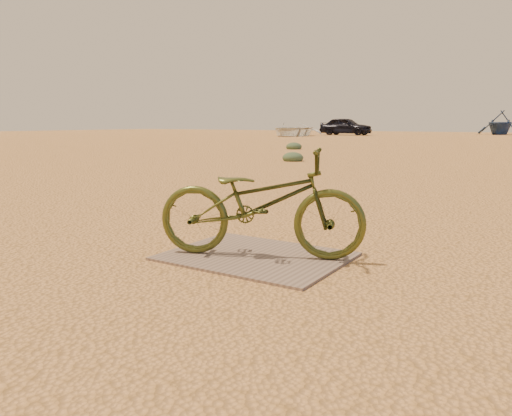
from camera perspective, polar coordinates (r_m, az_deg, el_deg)
The scene contains 8 objects.
ground at distance 4.43m, azimuth -1.29°, elevation -5.37°, with size 120.00×120.00×0.00m, color tan.
plywood_board at distance 4.34m, azimuth -0.00°, elevation -5.53°, with size 1.50×1.15×0.02m, color #806958.
bicycle at distance 4.22m, azimuth 0.55°, elevation 0.60°, with size 0.61×1.76×0.93m, color #444B1A.
car at distance 46.42m, azimuth 10.22°, elevation 9.18°, with size 1.86×4.63×1.58m, color black.
boat_near_left at distance 42.39m, azimuth 4.11°, elevation 8.98°, with size 3.98×5.57×1.15m, color white.
boat_far_left at distance 52.41m, azimuth 26.13°, elevation 8.78°, with size 3.73×4.32×2.28m, color navy.
kale_a at distance 15.15m, azimuth 4.23°, elevation 5.38°, with size 0.63×0.63×0.35m, color #4B5E40.
kale_c at distance 21.86m, azimuth 4.34°, elevation 6.72°, with size 0.68×0.68×0.38m, color #4B5E40.
Camera 1 is at (2.38, -3.55, 1.16)m, focal length 35.00 mm.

